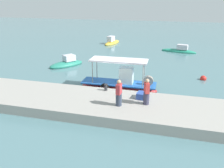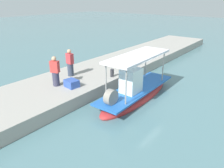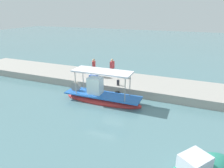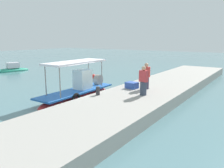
{
  "view_description": "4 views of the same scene",
  "coord_description": "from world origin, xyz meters",
  "px_view_note": "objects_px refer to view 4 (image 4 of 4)",
  "views": [
    {
      "loc": [
        4.3,
        -17.77,
        7.34
      ],
      "look_at": [
        0.18,
        -1.84,
        1.13
      ],
      "focal_mm": 37.16,
      "sensor_mm": 36.0,
      "label": 1
    },
    {
      "loc": [
        10.25,
        6.01,
        5.52
      ],
      "look_at": [
        0.88,
        -1.34,
        0.73
      ],
      "focal_mm": 34.68,
      "sensor_mm": 36.0,
      "label": 2
    },
    {
      "loc": [
        -6.27,
        13.68,
        7.05
      ],
      "look_at": [
        0.33,
        -2.08,
        0.78
      ],
      "focal_mm": 32.91,
      "sensor_mm": 36.0,
      "label": 3
    },
    {
      "loc": [
        -10.98,
        -10.53,
        4.09
      ],
      "look_at": [
        0.76,
        -2.56,
        1.26
      ],
      "focal_mm": 37.14,
      "sensor_mm": 36.0,
      "label": 4
    }
  ],
  "objects_px": {
    "main_fishing_boat": "(78,92)",
    "moored_boat_near": "(10,70)",
    "marker_buoy": "(94,77)",
    "fisherman_near_bollard": "(143,82)",
    "cargo_crate": "(132,85)",
    "mooring_bollard": "(98,91)",
    "fisherman_by_crate": "(146,77)"
  },
  "relations": [
    {
      "from": "fisherman_near_bollard",
      "to": "marker_buoy",
      "type": "bearing_deg",
      "value": 54.85
    },
    {
      "from": "main_fishing_boat",
      "to": "marker_buoy",
      "type": "relative_size",
      "value": 11.25
    },
    {
      "from": "main_fishing_boat",
      "to": "marker_buoy",
      "type": "distance_m",
      "value": 8.3
    },
    {
      "from": "fisherman_by_crate",
      "to": "mooring_bollard",
      "type": "bearing_deg",
      "value": 153.1
    },
    {
      "from": "main_fishing_boat",
      "to": "cargo_crate",
      "type": "height_order",
      "value": "main_fishing_boat"
    },
    {
      "from": "moored_boat_near",
      "to": "marker_buoy",
      "type": "bearing_deg",
      "value": -79.91
    },
    {
      "from": "marker_buoy",
      "to": "moored_boat_near",
      "type": "height_order",
      "value": "moored_boat_near"
    },
    {
      "from": "main_fishing_boat",
      "to": "mooring_bollard",
      "type": "height_order",
      "value": "main_fishing_boat"
    },
    {
      "from": "marker_buoy",
      "to": "moored_boat_near",
      "type": "relative_size",
      "value": 0.12
    },
    {
      "from": "mooring_bollard",
      "to": "fisherman_near_bollard",
      "type": "bearing_deg",
      "value": -56.35
    },
    {
      "from": "main_fishing_boat",
      "to": "fisherman_by_crate",
      "type": "bearing_deg",
      "value": -55.46
    },
    {
      "from": "marker_buoy",
      "to": "moored_boat_near",
      "type": "distance_m",
      "value": 11.76
    },
    {
      "from": "cargo_crate",
      "to": "marker_buoy",
      "type": "xyz_separation_m",
      "value": [
        4.88,
        7.24,
        -0.8
      ]
    },
    {
      "from": "fisherman_by_crate",
      "to": "cargo_crate",
      "type": "xyz_separation_m",
      "value": [
        -0.41,
        0.87,
        -0.58
      ]
    },
    {
      "from": "fisherman_by_crate",
      "to": "moored_boat_near",
      "type": "xyz_separation_m",
      "value": [
        2.41,
        19.69,
        -1.31
      ]
    },
    {
      "from": "fisherman_near_bollard",
      "to": "marker_buoy",
      "type": "distance_m",
      "value": 10.8
    },
    {
      "from": "marker_buoy",
      "to": "main_fishing_boat",
      "type": "bearing_deg",
      "value": -148.81
    },
    {
      "from": "fisherman_by_crate",
      "to": "cargo_crate",
      "type": "height_order",
      "value": "fisherman_by_crate"
    },
    {
      "from": "mooring_bollard",
      "to": "fisherman_by_crate",
      "type": "bearing_deg",
      "value": -26.9
    },
    {
      "from": "cargo_crate",
      "to": "moored_boat_near",
      "type": "distance_m",
      "value": 19.05
    },
    {
      "from": "fisherman_near_bollard",
      "to": "cargo_crate",
      "type": "relative_size",
      "value": 2.29
    },
    {
      "from": "mooring_bollard",
      "to": "main_fishing_boat",
      "type": "bearing_deg",
      "value": 74.97
    },
    {
      "from": "main_fishing_boat",
      "to": "moored_boat_near",
      "type": "distance_m",
      "value": 16.66
    },
    {
      "from": "fisherman_near_bollard",
      "to": "cargo_crate",
      "type": "distance_m",
      "value": 2.07
    },
    {
      "from": "main_fishing_boat",
      "to": "mooring_bollard",
      "type": "bearing_deg",
      "value": -105.03
    },
    {
      "from": "mooring_bollard",
      "to": "marker_buoy",
      "type": "bearing_deg",
      "value": 40.16
    },
    {
      "from": "mooring_bollard",
      "to": "marker_buoy",
      "type": "relative_size",
      "value": 0.88
    },
    {
      "from": "mooring_bollard",
      "to": "cargo_crate",
      "type": "distance_m",
      "value": 2.91
    },
    {
      "from": "fisherman_near_bollard",
      "to": "cargo_crate",
      "type": "bearing_deg",
      "value": 49.6
    },
    {
      "from": "main_fishing_boat",
      "to": "moored_boat_near",
      "type": "relative_size",
      "value": 1.3
    },
    {
      "from": "mooring_bollard",
      "to": "cargo_crate",
      "type": "xyz_separation_m",
      "value": [
        2.8,
        -0.76,
        -0.04
      ]
    },
    {
      "from": "mooring_bollard",
      "to": "moored_boat_near",
      "type": "height_order",
      "value": "mooring_bollard"
    }
  ]
}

